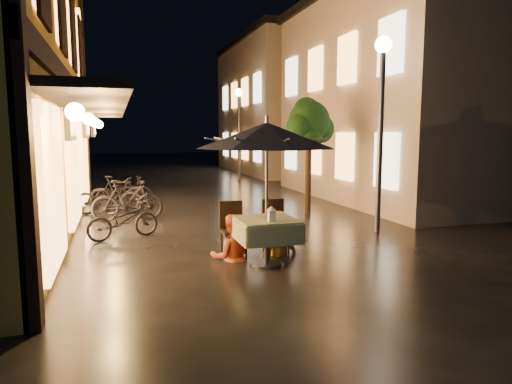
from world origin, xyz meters
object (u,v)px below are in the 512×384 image
object	(u,v)px
cafe_table	(267,230)
table_lantern	(271,213)
person_yellow	(277,212)
bicycle_0	(123,220)
streetlamp_near	(382,99)
person_orange	(231,215)
patio_umbrella	(267,135)

from	to	relation	value
cafe_table	table_lantern	bearing A→B (deg)	-90.00
person_yellow	bicycle_0	distance (m)	3.39
streetlamp_near	cafe_table	bearing A→B (deg)	-151.56
table_lantern	person_yellow	bearing A→B (deg)	64.13
streetlamp_near	person_orange	bearing A→B (deg)	-161.82
streetlamp_near	person_yellow	size ratio (longest dim) A/B	2.74
patio_umbrella	table_lantern	xyz separation A→B (m)	(-0.00, -0.25, -1.23)
cafe_table	bicycle_0	size ratio (longest dim) A/B	0.65
person_orange	bicycle_0	world-z (taller)	person_orange
table_lantern	person_orange	distance (m)	0.91
streetlamp_near	cafe_table	distance (m)	4.30
table_lantern	person_orange	world-z (taller)	person_orange
cafe_table	table_lantern	size ratio (longest dim) A/B	3.96
bicycle_0	patio_umbrella	bearing A→B (deg)	-159.48
table_lantern	bicycle_0	bearing A→B (deg)	128.02
person_orange	person_yellow	world-z (taller)	person_yellow
table_lantern	bicycle_0	distance (m)	3.70
cafe_table	patio_umbrella	size ratio (longest dim) A/B	0.40
cafe_table	patio_umbrella	bearing A→B (deg)	-104.04
cafe_table	person_yellow	bearing A→B (deg)	54.96
streetlamp_near	person_yellow	xyz separation A→B (m)	(-2.79, -1.17, -2.15)
cafe_table	patio_umbrella	xyz separation A→B (m)	(-0.00, -0.00, 1.56)
patio_umbrella	person_yellow	distance (m)	1.53
cafe_table	bicycle_0	world-z (taller)	bicycle_0
streetlamp_near	table_lantern	world-z (taller)	streetlamp_near
bicycle_0	streetlamp_near	bearing A→B (deg)	-119.62
person_orange	bicycle_0	distance (m)	2.80
person_yellow	bicycle_0	bearing A→B (deg)	-52.91
person_orange	patio_umbrella	bearing A→B (deg)	137.95
patio_umbrella	bicycle_0	bearing A→B (deg)	130.52
person_yellow	cafe_table	bearing A→B (deg)	40.38
person_yellow	bicycle_0	xyz separation A→B (m)	(-2.64, 2.09, -0.37)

